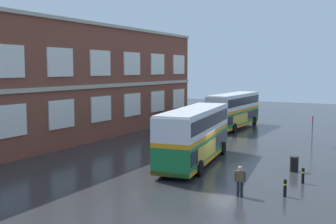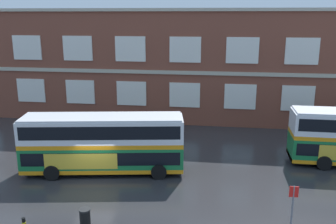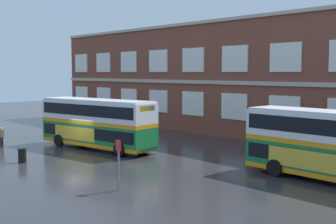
# 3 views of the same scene
# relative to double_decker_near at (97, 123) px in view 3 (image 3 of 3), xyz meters

# --- Properties ---
(ground_plane) EXTENTS (120.00, 120.00, 0.00)m
(ground_plane) POSITION_rel_double_decker_near_xyz_m (-0.11, 0.25, -2.15)
(ground_plane) COLOR #2B2B2D
(brick_terminal_building) EXTENTS (48.22, 8.19, 11.34)m
(brick_terminal_building) POSITION_rel_double_decker_near_xyz_m (-0.93, 16.23, 3.37)
(brick_terminal_building) COLOR brown
(brick_terminal_building) RESTS_ON ground
(double_decker_near) EXTENTS (11.27, 4.33, 4.07)m
(double_decker_near) POSITION_rel_double_decker_near_xyz_m (0.00, 0.00, 0.00)
(double_decker_near) COLOR #197038
(double_decker_near) RESTS_ON ground
(waiting_passenger) EXTENTS (0.37, 0.63, 1.70)m
(waiting_passenger) POSITION_rel_double_decker_near_xyz_m (-5.92, -5.57, -1.22)
(waiting_passenger) COLOR black
(waiting_passenger) RESTS_ON ground
(bus_stand_flag) EXTENTS (0.44, 0.10, 2.70)m
(bus_stand_flag) POSITION_rel_double_decker_near_xyz_m (11.61, -6.23, -0.51)
(bus_stand_flag) COLOR slate
(bus_stand_flag) RESTS_ON ground
(station_litter_bin) EXTENTS (0.60, 0.60, 1.03)m
(station_litter_bin) POSITION_rel_double_decker_near_xyz_m (1.18, -6.93, -1.63)
(station_litter_bin) COLOR black
(station_litter_bin) RESTS_ON ground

